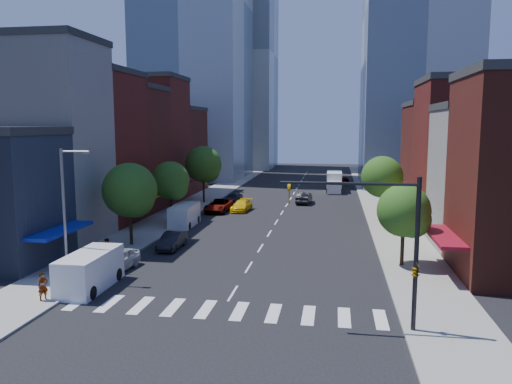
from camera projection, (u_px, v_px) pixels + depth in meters
ground at (233, 293)px, 32.00m from camera, size 220.00×220.00×0.00m
sidewalk_left at (204, 198)px, 73.08m from camera, size 5.00×120.00×0.15m
sidewalk_right at (379, 202)px, 69.21m from camera, size 5.00×120.00×0.15m
crosswalk at (223, 310)px, 29.06m from camera, size 19.00×3.00×0.01m
bldg_left_1 at (35, 144)px, 45.80m from camera, size 12.00×8.00×18.00m
bldg_left_2 at (81, 150)px, 54.25m from camera, size 12.00×9.00×16.00m
bldg_left_3 at (115, 151)px, 62.64m from camera, size 12.00×8.00×15.00m
bldg_left_4 at (141, 141)px, 70.83m from camera, size 12.00×9.00×17.00m
bldg_left_5 at (164, 151)px, 80.39m from camera, size 12.00×10.00×13.00m
bldg_right_1 at (508, 181)px, 42.63m from camera, size 12.00×8.00×12.00m
bldg_right_2 at (479, 157)px, 51.24m from camera, size 12.00×10.00×15.00m
bldg_right_3 at (456, 160)px, 61.17m from camera, size 12.00×10.00×13.00m
tower_nw at (194, 2)px, 99.27m from camera, size 20.00×22.00×70.00m
tower_ne at (419, 12)px, 85.60m from camera, size 18.00×20.00×60.00m
tower_far_w at (238, 55)px, 124.06m from camera, size 18.00×18.00×56.00m
traffic_signal at (405, 254)px, 25.50m from camera, size 7.24×2.24×8.00m
streetlight at (66, 205)px, 34.10m from camera, size 2.25×0.25×9.00m
tree_left_near at (131, 192)px, 43.80m from camera, size 4.80×4.80×7.30m
tree_left_mid at (172, 182)px, 54.62m from camera, size 4.20×4.20×6.65m
tree_left_far at (204, 166)px, 68.23m from camera, size 5.00×5.00×7.75m
tree_right_near at (406, 213)px, 37.39m from camera, size 4.00×4.00×6.20m
tree_right_far at (384, 179)px, 54.93m from camera, size 4.60×4.60×7.20m
parked_car_front at (117, 260)px, 36.88m from camera, size 2.32×4.84×1.60m
parked_car_second at (172, 241)px, 43.43m from camera, size 1.56×4.39×1.44m
parked_car_third at (219, 206)px, 61.98m from camera, size 2.92×5.75×1.56m
parked_car_rear at (234, 198)px, 69.23m from camera, size 2.37×4.71×1.31m
cargo_van_near at (89, 271)px, 32.68m from camera, size 2.42×5.77×2.44m
cargo_van_far at (184, 216)px, 53.23m from camera, size 2.28×5.40×2.29m
taxi at (242, 206)px, 62.58m from camera, size 2.41×4.91×1.37m
traffic_car_oncoming at (304, 198)px, 68.67m from camera, size 2.07×4.96×1.59m
traffic_car_far at (344, 180)px, 91.08m from camera, size 1.90×4.09×1.36m
box_truck at (334, 182)px, 80.99m from camera, size 2.47×7.82×3.15m
pedestrian_near at (43, 286)px, 30.23m from camera, size 0.70×0.76×1.74m
pedestrian_far at (107, 249)px, 39.43m from camera, size 0.77×0.92×1.70m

